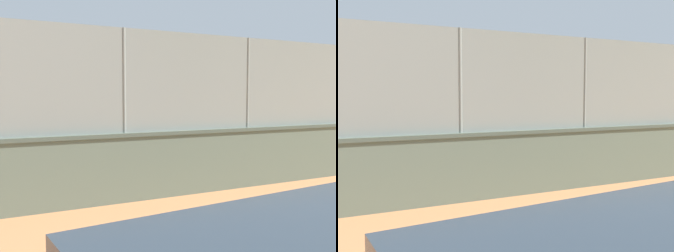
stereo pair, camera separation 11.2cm
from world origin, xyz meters
TOP-DOWN VIEW (x-y plane):
  - ground_plane at (0.00, 0.00)m, footprint 260.00×260.00m
  - perimeter_wall at (-2.74, 9.27)m, footprint 28.07×1.18m
  - fence_panel_on_wall at (-2.74, 9.27)m, footprint 27.57×0.90m
  - player_baseline_waiting at (-4.48, 6.38)m, footprint 0.79×1.29m
  - sports_ball at (-3.19, 7.55)m, footprint 0.17×0.17m

SIDE VIEW (x-z plane):
  - ground_plane at x=0.00m, z-range 0.00..0.00m
  - perimeter_wall at x=-2.74m, z-range 0.01..1.41m
  - player_baseline_waiting at x=-4.48m, z-range 0.16..1.85m
  - sports_ball at x=-3.19m, z-range 1.46..1.63m
  - fence_panel_on_wall at x=-2.74m, z-range 1.40..3.48m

